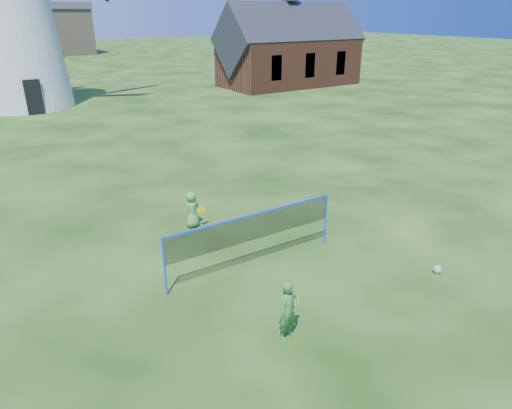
{
  "coord_description": "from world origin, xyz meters",
  "views": [
    {
      "loc": [
        -6.11,
        -9.21,
        6.38
      ],
      "look_at": [
        0.2,
        0.5,
        1.5
      ],
      "focal_mm": 32.39,
      "sensor_mm": 36.0,
      "label": 1
    }
  ],
  "objects": [
    {
      "name": "player_boy",
      "position": [
        -0.54,
        3.07,
        0.59
      ],
      "size": [
        0.67,
        0.45,
        1.18
      ],
      "rotation": [
        0.0,
        0.0,
        3.27
      ],
      "color": "#52994A",
      "rests_on": "ground"
    },
    {
      "name": "windmill",
      "position": [
        -1.67,
        27.39,
        6.54
      ],
      "size": [
        13.21,
        6.22,
        18.6
      ],
      "color": "silver",
      "rests_on": "ground"
    },
    {
      "name": "chapel",
      "position": [
        20.27,
        25.86,
        3.03
      ],
      "size": [
        12.74,
        6.18,
        10.77
      ],
      "color": "brown",
      "rests_on": "ground"
    },
    {
      "name": "ground",
      "position": [
        0.0,
        0.0,
        0.0
      ],
      "size": [
        220.0,
        220.0,
        0.0
      ],
      "primitive_type": "plane",
      "color": "black",
      "rests_on": "ground"
    },
    {
      "name": "play_ball",
      "position": [
        3.6,
        -3.02,
        0.11
      ],
      "size": [
        0.22,
        0.22,
        0.22
      ],
      "primitive_type": "sphere",
      "color": "green",
      "rests_on": "ground"
    },
    {
      "name": "player_girl",
      "position": [
        -1.25,
        -2.95,
        0.68
      ],
      "size": [
        0.7,
        0.45,
        1.35
      ],
      "rotation": [
        0.0,
        0.0,
        0.28
      ],
      "color": "#357F32",
      "rests_on": "ground"
    },
    {
      "name": "badminton_net",
      "position": [
        -0.26,
        -0.08,
        1.14
      ],
      "size": [
        5.05,
        0.05,
        1.55
      ],
      "color": "blue",
      "rests_on": "ground"
    }
  ]
}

